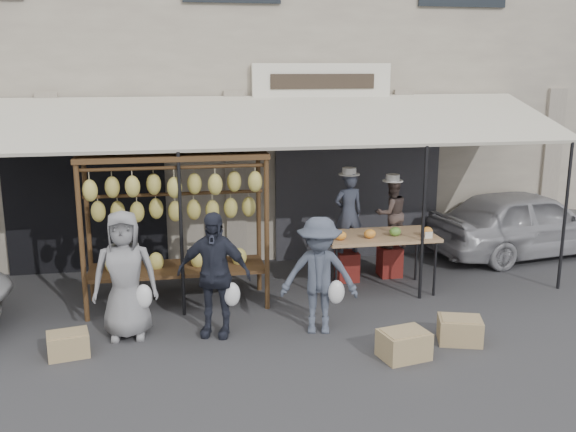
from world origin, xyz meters
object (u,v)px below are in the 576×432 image
vendor_left (348,213)px  customer_right (319,275)px  vendor_right (391,213)px  customer_left (125,275)px  sedan (526,222)px  crate_near_b (460,330)px  banana_rack (175,201)px  customer_mid (214,274)px  crate_near_a (404,345)px  crate_far (68,344)px  produce_table (380,237)px

vendor_left → customer_right: vendor_left is taller
vendor_right → customer_right: bearing=41.6°
customer_left → sedan: customer_left is taller
crate_near_b → customer_left: bearing=166.9°
vendor_left → vendor_right: vendor_left is taller
vendor_right → vendor_left: bearing=-1.2°
banana_rack → sedan: (6.32, 1.41, -0.94)m
customer_mid → customer_right: bearing=12.2°
customer_left → customer_mid: (1.11, -0.14, -0.01)m
crate_near_a → crate_far: (-3.95, 0.81, -0.02)m
vendor_right → sedan: (2.84, 0.68, -0.44)m
customer_mid → crate_far: 1.94m
vendor_left → sedan: 3.72m
vendor_right → crate_near_b: bearing=81.3°
crate_near_a → sedan: bearing=44.4°
customer_right → sedan: size_ratio=0.42×
crate_near_a → crate_near_b: (0.85, 0.29, -0.01)m
sedan → customer_right: bearing=111.8°
produce_table → crate_near_b: bearing=-78.4°
produce_table → crate_near_b: size_ratio=3.21×
produce_table → sedan: 3.54m
produce_table → sedan: bearing=22.6°
vendor_left → vendor_right: size_ratio=1.14×
customer_left → crate_far: bearing=-145.7°
customer_right → sedan: (4.53, 2.69, -0.15)m
customer_left → sedan: bearing=20.1°
customer_left → crate_near_b: bearing=-11.9°
vendor_right → customer_mid: (-3.03, -1.85, -0.25)m
customer_left → crate_near_a: (3.27, -1.25, -0.67)m
crate_far → vendor_left: bearing=26.9°
produce_table → vendor_left: 0.72m
produce_table → crate_near_a: size_ratio=3.07×
crate_near_b → vendor_right: bearing=89.7°
customer_right → sedan: customer_right is taller
vendor_left → crate_near_a: bearing=81.3°
customer_left → crate_far: size_ratio=3.49×
crate_far → crate_near_b: bearing=-6.2°
banana_rack → customer_right: banana_rack is taller
crate_near_a → crate_near_b: crate_near_a is taller
banana_rack → produce_table: (3.05, 0.05, -0.70)m
customer_left → crate_near_b: customer_left is taller
customer_left → crate_near_a: bearing=-19.7°
crate_near_a → sedan: (3.71, 3.64, 0.46)m
customer_left → crate_near_a: customer_left is taller
crate_near_a → crate_far: 4.03m
vendor_right → customer_left: size_ratio=0.68×
crate_near_a → crate_near_b: 0.90m
customer_mid → customer_right: size_ratio=1.06×
crate_far → customer_mid: bearing=9.7°
crate_near_a → sedan: sedan is taller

